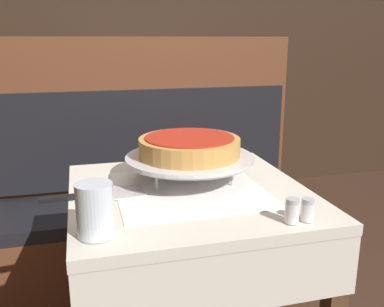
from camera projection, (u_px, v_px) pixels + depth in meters
The scene contains 11 objects.
dining_table_front at pixel (189, 226), 1.28m from camera, with size 0.68×0.68×0.77m.
dining_table_rear at pixel (137, 122), 2.80m from camera, with size 0.77×0.77×0.77m.
booth_bench at pixel (154, 216), 2.11m from camera, with size 1.49×0.47×1.20m.
back_wall_panel at pixel (116, 37), 3.10m from camera, with size 6.00×0.04×2.40m, color black.
pizza_pan_stand at pixel (189, 159), 1.30m from camera, with size 0.39×0.39×0.08m.
deep_dish_pizza at pixel (189, 146), 1.29m from camera, with size 0.31×0.31×0.06m.
pizza_server at pixel (99, 194), 1.20m from camera, with size 0.29×0.11×0.01m.
water_glass_near at pixel (95, 210), 0.94m from camera, with size 0.08×0.08×0.12m.
salt_shaker at pixel (292, 211), 1.02m from camera, with size 0.03×0.03×0.06m.
pepper_shaker at pixel (307, 210), 1.03m from camera, with size 0.03×0.03×0.06m.
condiment_caddy at pixel (143, 98), 2.89m from camera, with size 0.12×0.12×0.15m.
Camera 1 is at (-0.30, -1.14, 1.20)m, focal length 40.00 mm.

